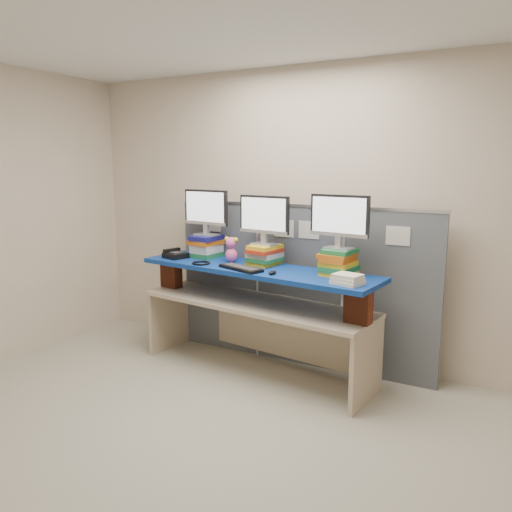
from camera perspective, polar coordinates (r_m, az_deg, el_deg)
The scene contains 18 objects.
room at distance 3.08m, azimuth -8.15°, elevation 1.22°, with size 5.00×4.00×2.80m.
cubicle_partition at distance 4.73m, azimuth 4.96°, elevation -3.29°, with size 2.60×0.06×1.53m.
desk at distance 4.56m, azimuth 0.00°, elevation -6.84°, with size 2.26×0.90×0.67m.
brick_pier_left at distance 5.09m, azimuth -9.66°, elevation -2.00°, with size 0.20×0.11×0.28m, color maroon.
brick_pier_right at distance 3.97m, azimuth 11.62°, elevation -5.61°, with size 0.20×0.11×0.28m, color maroon.
blue_board at distance 4.45m, azimuth 0.00°, elevation -1.53°, with size 2.28×0.57×0.04m, color navy.
book_stack_left at distance 4.93m, azimuth -5.68°, elevation 1.16°, with size 0.29×0.32×0.22m.
book_stack_center at distance 4.52m, azimuth 0.98°, elevation 0.13°, with size 0.29×0.34×0.19m.
book_stack_right at distance 4.16m, azimuth 9.41°, elevation -0.70°, with size 0.30×0.32×0.22m.
monitor_left at distance 4.89m, azimuth -5.74°, elevation 5.29°, with size 0.51×0.17×0.44m.
monitor_center at distance 4.48m, azimuth 0.94°, elevation 4.47°, with size 0.51×0.17×0.44m.
monitor_right at distance 4.10m, azimuth 9.51°, elevation 4.25°, with size 0.51×0.17×0.44m.
keyboard at distance 4.34m, azimuth -1.75°, elevation -1.39°, with size 0.46×0.29×0.03m.
mouse at distance 4.15m, azimuth 1.89°, elevation -1.90°, with size 0.05×0.10×0.03m, color black.
desk_phone at distance 4.94m, azimuth -9.24°, elevation 0.16°, with size 0.25×0.23×0.09m.
headset at distance 4.61m, azimuth -6.30°, elevation -0.80°, with size 0.17×0.17×0.02m, color black.
plush_toy at distance 4.66m, azimuth -2.84°, elevation 0.78°, with size 0.14×0.10×0.24m.
binder_stack at distance 3.87m, azimuth 10.42°, elevation -2.64°, with size 0.26×0.23×0.08m.
Camera 1 is at (1.81, -2.44, 1.89)m, focal length 35.00 mm.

